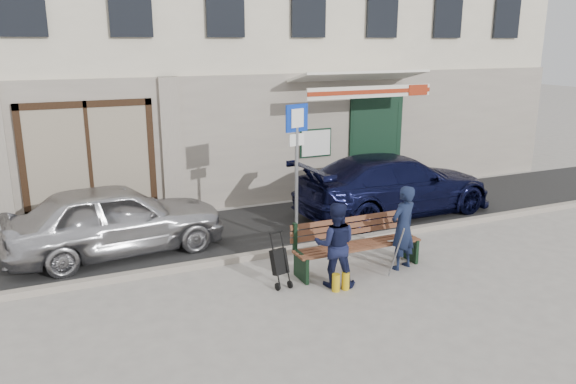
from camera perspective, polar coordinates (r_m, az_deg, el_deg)
ground at (r=9.67m, az=3.57°, el=-9.20°), size 80.00×80.00×0.00m
asphalt_lane at (r=12.30m, az=-3.13°, el=-3.74°), size 60.00×3.20×0.01m
curb at (r=10.89m, az=-0.09°, el=-5.96°), size 60.00×0.18×0.12m
building at (r=16.79m, az=-10.29°, el=18.30°), size 20.00×8.27×10.00m
car_silver at (r=11.20m, az=-17.10°, el=-2.63°), size 4.21×2.01×1.39m
car_navy at (r=13.41m, az=10.78°, el=0.75°), size 4.99×2.23×1.42m
parking_sign at (r=10.83m, az=0.89°, el=4.10°), size 0.51×0.16×2.82m
bench at (r=10.10m, az=6.85°, el=-5.39°), size 2.40×1.17×0.98m
man at (r=10.19m, az=11.60°, el=-3.57°), size 0.64×0.51×1.53m
woman at (r=9.34m, az=4.83°, el=-5.33°), size 0.87×0.80×1.45m
stroller at (r=9.41m, az=-0.87°, el=-7.21°), size 0.31×0.41×0.91m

